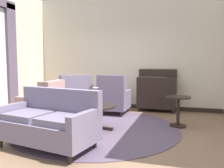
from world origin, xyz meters
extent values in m
plane|color=#896B51|center=(0.00, 0.00, 0.00)|extent=(7.89, 7.89, 0.00)
cube|color=beige|center=(0.00, 2.67, 1.69)|extent=(5.80, 0.08, 3.38)
cube|color=beige|center=(-2.82, 0.80, 1.69)|extent=(0.08, 3.74, 3.38)
cube|color=black|center=(0.00, 2.61, 0.06)|extent=(5.64, 0.03, 0.12)
cylinder|color=#5B4C60|center=(0.00, 0.30, 0.01)|extent=(3.44, 3.44, 0.01)
cube|color=#605166|center=(-2.70, 1.01, 1.48)|extent=(0.10, 0.32, 2.87)
cylinder|color=black|center=(0.03, 0.23, 0.49)|extent=(0.78, 0.78, 0.04)
cylinder|color=black|center=(0.03, 0.23, 0.26)|extent=(0.10, 0.10, 0.42)
cube|color=black|center=(0.25, 0.20, 0.04)|extent=(0.29, 0.10, 0.07)
cube|color=black|center=(-0.09, 0.41, 0.04)|extent=(0.20, 0.27, 0.07)
cube|color=black|center=(-0.05, 0.03, 0.04)|extent=(0.16, 0.28, 0.07)
cylinder|color=beige|center=(0.01, 0.20, 0.51)|extent=(0.10, 0.10, 0.02)
ellipsoid|color=beige|center=(0.01, 0.20, 0.66)|extent=(0.18, 0.18, 0.26)
cylinder|color=beige|center=(0.01, 0.20, 0.83)|extent=(0.08, 0.08, 0.08)
torus|color=beige|center=(0.01, 0.20, 0.87)|extent=(0.12, 0.12, 0.02)
cube|color=slate|center=(-0.37, -0.98, 0.30)|extent=(1.71, 1.07, 0.32)
cube|color=slate|center=(-0.31, -0.65, 0.70)|extent=(1.60, 0.41, 0.48)
cube|color=slate|center=(-0.72, -0.96, 0.51)|extent=(0.74, 0.71, 0.10)
cube|color=slate|center=(-0.03, -1.08, 0.51)|extent=(0.74, 0.71, 0.10)
cube|color=slate|center=(-1.11, -0.90, 0.56)|extent=(0.23, 0.72, 0.21)
cube|color=slate|center=(0.36, -1.16, 0.56)|extent=(0.23, 0.72, 0.21)
cylinder|color=black|center=(-1.11, -1.18, 0.07)|extent=(0.06, 0.06, 0.14)
cylinder|color=black|center=(0.27, -1.42, 0.07)|extent=(0.06, 0.06, 0.14)
cylinder|color=black|center=(-1.00, -0.54, 0.07)|extent=(0.06, 0.06, 0.14)
cylinder|color=black|center=(0.38, -0.78, 0.07)|extent=(0.06, 0.06, 0.14)
cube|color=tan|center=(-1.38, 0.37, 0.28)|extent=(0.86, 0.79, 0.29)
cube|color=tan|center=(-1.04, 0.38, 0.70)|extent=(0.17, 0.77, 0.54)
cube|color=tan|center=(-1.14, 0.71, 0.77)|extent=(0.20, 0.11, 0.41)
cube|color=tan|center=(-1.12, 0.05, 0.77)|extent=(0.20, 0.11, 0.41)
cube|color=tan|center=(-1.45, 0.70, 0.53)|extent=(0.73, 0.13, 0.20)
cube|color=tan|center=(-1.42, 0.03, 0.53)|extent=(0.73, 0.13, 0.20)
cylinder|color=black|center=(-1.73, 0.65, 0.07)|extent=(0.06, 0.06, 0.14)
cylinder|color=black|center=(-1.71, 0.05, 0.07)|extent=(0.06, 0.06, 0.14)
cylinder|color=black|center=(-1.06, 0.68, 0.07)|extent=(0.06, 0.06, 0.14)
cylinder|color=black|center=(-1.04, 0.08, 0.07)|extent=(0.06, 0.06, 0.14)
cube|color=slate|center=(-0.04, 1.76, 0.28)|extent=(0.73, 0.84, 0.29)
cube|color=slate|center=(-0.04, 1.41, 0.74)|extent=(0.73, 0.15, 0.63)
cube|color=slate|center=(0.27, 1.50, 0.82)|extent=(0.10, 0.20, 0.48)
cube|color=slate|center=(-0.36, 1.51, 0.82)|extent=(0.10, 0.20, 0.48)
cube|color=slate|center=(0.27, 1.81, 0.53)|extent=(0.11, 0.73, 0.20)
cube|color=slate|center=(-0.35, 1.81, 0.53)|extent=(0.11, 0.73, 0.20)
cylinder|color=black|center=(0.24, 2.10, 0.07)|extent=(0.06, 0.06, 0.14)
cylinder|color=black|center=(-0.32, 2.10, 0.07)|extent=(0.06, 0.06, 0.14)
cylinder|color=black|center=(0.24, 1.42, 0.07)|extent=(0.06, 0.06, 0.14)
cylinder|color=black|center=(-0.33, 1.43, 0.07)|extent=(0.06, 0.06, 0.14)
cube|color=slate|center=(-1.13, 1.45, 0.29)|extent=(1.17, 1.17, 0.30)
cube|color=slate|center=(-0.89, 1.20, 0.75)|extent=(0.69, 0.68, 0.62)
cube|color=slate|center=(-0.69, 1.52, 0.82)|extent=(0.21, 0.21, 0.47)
cube|color=slate|center=(-1.21, 1.01, 0.82)|extent=(0.21, 0.21, 0.47)
cube|color=slate|center=(-0.91, 1.74, 0.54)|extent=(0.59, 0.60, 0.19)
cube|color=slate|center=(-1.42, 1.23, 0.54)|extent=(0.59, 0.60, 0.19)
cylinder|color=black|center=(-1.13, 1.92, 0.07)|extent=(0.06, 0.06, 0.14)
cylinder|color=black|center=(-1.60, 1.46, 0.07)|extent=(0.06, 0.06, 0.14)
cylinder|color=black|center=(-0.66, 1.44, 0.07)|extent=(0.06, 0.06, 0.14)
cylinder|color=black|center=(-1.13, 0.98, 0.07)|extent=(0.06, 0.06, 0.14)
cylinder|color=black|center=(1.62, 0.93, 0.64)|extent=(0.51, 0.51, 0.03)
cylinder|color=black|center=(1.62, 0.93, 0.31)|extent=(0.07, 0.07, 0.63)
cylinder|color=black|center=(1.62, 0.93, 0.02)|extent=(0.33, 0.33, 0.04)
cube|color=black|center=(1.00, 2.37, 0.53)|extent=(1.07, 0.39, 0.87)
cube|color=black|center=(1.00, 2.55, 1.08)|extent=(1.07, 0.04, 0.22)
cube|color=black|center=(0.52, 2.22, 0.05)|extent=(0.06, 0.06, 0.10)
cube|color=black|center=(1.49, 2.22, 0.05)|extent=(0.06, 0.06, 0.10)
cube|color=black|center=(0.52, 2.52, 0.05)|extent=(0.06, 0.06, 0.10)
cube|color=black|center=(1.49, 2.52, 0.05)|extent=(0.06, 0.06, 0.10)
camera|label=1|loc=(1.72, -4.18, 1.38)|focal=37.34mm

